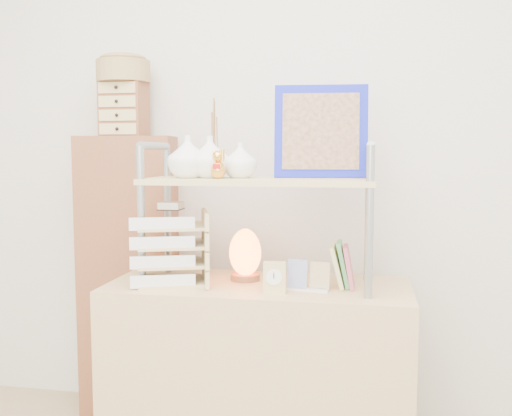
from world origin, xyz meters
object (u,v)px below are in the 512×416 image
Objects in this scene: desk at (258,374)px; cabinet at (130,276)px; salt_lamp at (245,254)px; letter_tray at (172,251)px.

cabinet is at bearing 152.39° from desk.
cabinet is 0.74m from salt_lamp.
letter_tray reaches higher than salt_lamp.
letter_tray is at bearing -171.77° from desk.
cabinet is 0.59m from letter_tray.
salt_lamp reaches higher than desk.
salt_lamp is (-0.07, 0.05, 0.48)m from desk.
desk is 0.89× the size of cabinet.
letter_tray is at bearing -55.69° from cabinet.
salt_lamp is at bearing 20.60° from letter_tray.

